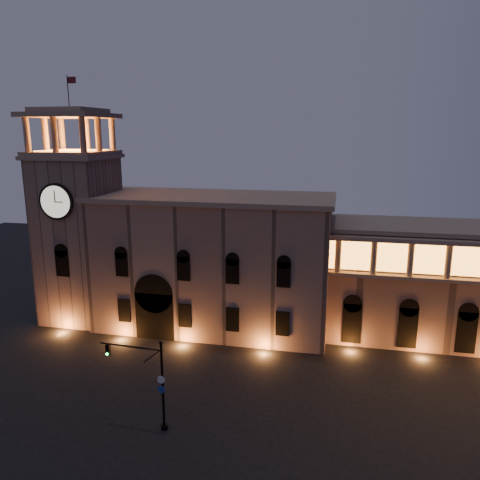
# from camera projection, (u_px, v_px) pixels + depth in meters

# --- Properties ---
(ground) EXTENTS (160.00, 160.00, 0.00)m
(ground) POSITION_uv_depth(u_px,v_px,m) (172.00, 422.00, 41.99)
(ground) COLOR black
(ground) RESTS_ON ground
(government_building) EXTENTS (30.80, 12.80, 17.60)m
(government_building) POSITION_uv_depth(u_px,v_px,m) (212.00, 262.00, 61.33)
(government_building) COLOR #876858
(government_building) RESTS_ON ground
(clock_tower) EXTENTS (9.80, 9.80, 32.40)m
(clock_tower) POSITION_uv_depth(u_px,v_px,m) (79.00, 230.00, 63.32)
(clock_tower) COLOR #876858
(clock_tower) RESTS_ON ground
(traffic_light) EXTENTS (6.06, 0.74, 8.31)m
(traffic_light) POSITION_uv_depth(u_px,v_px,m) (152.00, 382.00, 40.31)
(traffic_light) COLOR black
(traffic_light) RESTS_ON ground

